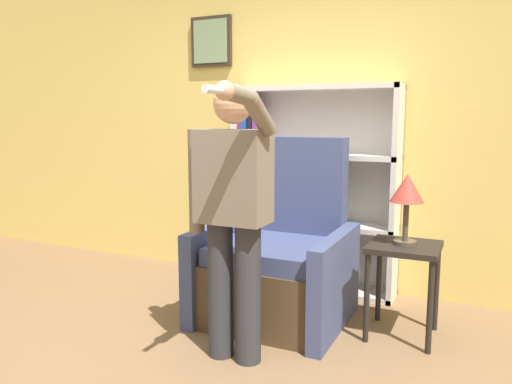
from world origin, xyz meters
TOP-DOWN VIEW (x-y plane):
  - wall_back at (-0.01, 2.03)m, footprint 8.00×0.11m
  - bookcase at (-0.00, 1.87)m, footprint 1.36×0.28m
  - armchair at (0.11, 1.20)m, footprint 0.98×0.91m
  - person_standing at (0.13, 0.47)m, footprint 0.55×0.78m
  - side_table at (0.97, 1.22)m, footprint 0.44×0.44m
  - table_lamp at (0.97, 1.22)m, footprint 0.21×0.21m

SIDE VIEW (x-z plane):
  - armchair at x=0.11m, z-range -0.25..1.02m
  - side_table at x=0.97m, z-range 0.20..0.81m
  - bookcase at x=0.00m, z-range -0.03..1.64m
  - person_standing at x=0.13m, z-range 0.11..1.71m
  - table_lamp at x=0.97m, z-range 0.72..1.18m
  - wall_back at x=-0.01m, z-range 0.00..2.80m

